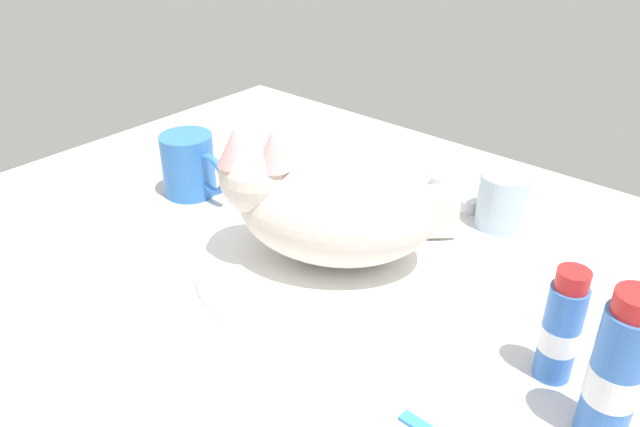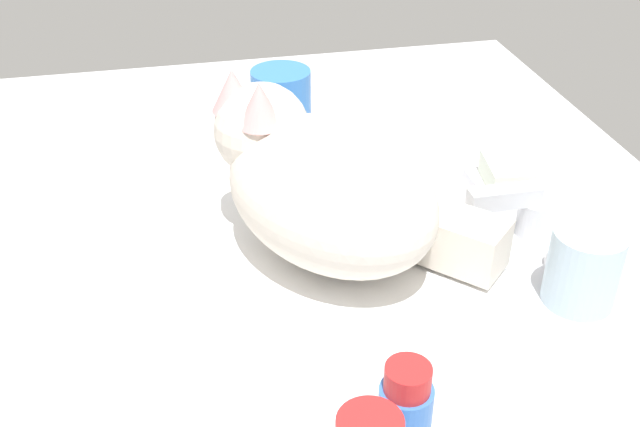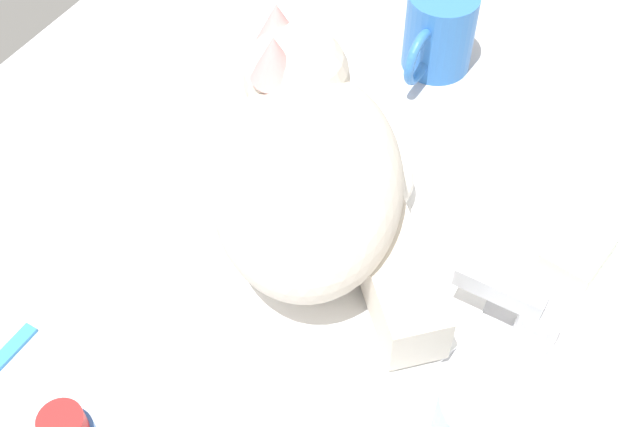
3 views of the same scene
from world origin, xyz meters
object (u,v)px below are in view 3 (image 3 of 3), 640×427
object	(u,v)px
cat	(311,167)
soap_bar	(577,253)
faucet	(527,318)
rinse_cup	(478,423)
coffee_mug	(440,33)

from	to	relation	value
cat	soap_bar	bearing A→B (deg)	107.58
faucet	rinse_cup	bearing A→B (deg)	1.22
coffee_mug	rinse_cup	world-z (taller)	coffee_mug
cat	rinse_cup	xyz separation A→B (cm)	(12.15, 21.17, -4.33)
faucet	cat	world-z (taller)	cat
faucet	rinse_cup	world-z (taller)	rinse_cup
coffee_mug	soap_bar	world-z (taller)	coffee_mug
faucet	soap_bar	bearing A→B (deg)	169.89
coffee_mug	soap_bar	xyz separation A→B (cm)	(18.81, 21.87, -1.94)
faucet	soap_bar	xyz separation A→B (cm)	(-8.25, 1.47, 0.06)
faucet	coffee_mug	size ratio (longest dim) A/B	1.26
coffee_mug	soap_bar	distance (cm)	28.91
rinse_cup	soap_bar	xyz separation A→B (cm)	(-19.25, 1.24, -1.17)
rinse_cup	soap_bar	bearing A→B (deg)	176.33
faucet	cat	xyz separation A→B (cm)	(-1.15, -20.93, 5.56)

